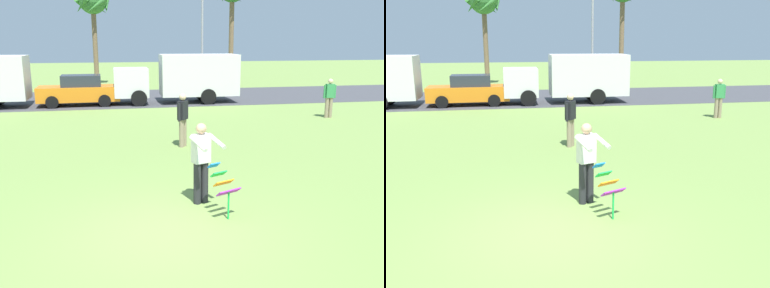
% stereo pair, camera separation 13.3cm
% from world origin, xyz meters
% --- Properties ---
extents(ground_plane, '(120.00, 120.00, 0.00)m').
position_xyz_m(ground_plane, '(0.00, 0.00, 0.00)').
color(ground_plane, olive).
extents(road_strip, '(120.00, 8.00, 0.01)m').
position_xyz_m(road_strip, '(0.00, 18.38, 0.01)').
color(road_strip, '#424247').
rests_on(road_strip, ground).
extents(person_kite_flyer, '(0.69, 0.76, 1.73)m').
position_xyz_m(person_kite_flyer, '(0.91, 1.35, 0.95)').
color(person_kite_flyer, '#26262B').
rests_on(person_kite_flyer, ground).
extents(kite_held, '(0.58, 0.72, 1.03)m').
position_xyz_m(kite_held, '(1.19, 0.59, 0.67)').
color(kite_held, blue).
rests_on(kite_held, ground).
extents(parked_car_orange, '(4.24, 1.92, 1.60)m').
position_xyz_m(parked_car_orange, '(-2.53, 15.98, 0.77)').
color(parked_car_orange, orange).
rests_on(parked_car_orange, ground).
extents(parked_truck_white_box, '(6.73, 2.19, 2.62)m').
position_xyz_m(parked_truck_white_box, '(3.07, 15.98, 1.41)').
color(parked_truck_white_box, silver).
rests_on(parked_truck_white_box, ground).
extents(palm_tree_right_near, '(2.58, 2.71, 7.31)m').
position_xyz_m(palm_tree_right_near, '(-1.91, 26.18, 5.98)').
color(palm_tree_right_near, brown).
rests_on(palm_tree_right_near, ground).
extents(streetlight_pole, '(0.24, 1.65, 7.00)m').
position_xyz_m(streetlight_pole, '(5.68, 23.49, 4.00)').
color(streetlight_pole, '#9E9EA3').
rests_on(streetlight_pole, ground).
extents(person_walker_near, '(0.39, 0.48, 1.73)m').
position_xyz_m(person_walker_near, '(1.35, 6.25, 0.93)').
color(person_walker_near, gray).
rests_on(person_walker_near, ground).
extents(person_walker_far, '(0.57, 0.25, 1.73)m').
position_xyz_m(person_walker_far, '(8.62, 10.18, 0.93)').
color(person_walker_far, gray).
rests_on(person_walker_far, ground).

